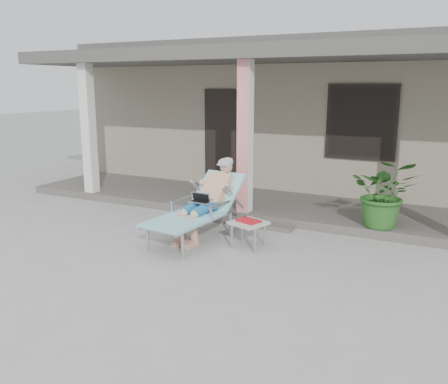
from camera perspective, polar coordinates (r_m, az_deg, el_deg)
The scene contains 8 objects.
ground at distance 6.68m, azimuth -5.18°, elevation -7.85°, with size 60.00×60.00×0.00m, color #9E9E99.
house at distance 12.27m, azimuth 10.99°, elevation 9.39°, with size 10.40×5.40×3.30m.
porch_deck at distance 9.22m, azimuth 4.63°, elevation -1.51°, with size 10.00×2.00×0.15m, color #605B56.
porch_overhang at distance 8.90m, azimuth 4.81°, elevation 15.60°, with size 10.00×2.30×2.85m.
porch_step at distance 8.21m, azimuth 1.61°, elevation -3.54°, with size 2.00×0.30×0.07m, color #605B56.
lounger at distance 7.30m, azimuth -2.62°, elevation 0.33°, with size 0.90×1.98×1.26m.
side_table at distance 6.97m, azimuth 2.98°, elevation -3.88°, with size 0.59×0.59×0.41m.
potted_palm at distance 7.79m, azimuth 18.79°, elevation -0.11°, with size 0.99×0.86×1.10m, color #26591E.
Camera 1 is at (3.32, -5.30, 2.35)m, focal length 38.00 mm.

